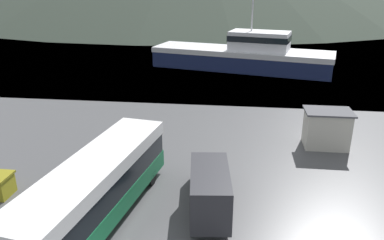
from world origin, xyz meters
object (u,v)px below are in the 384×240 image
at_px(delivery_van, 209,187).
at_px(fishing_boat, 244,55).
at_px(tour_bus, 97,188).
at_px(dock_kiosk, 327,129).

relative_size(delivery_van, fishing_boat, 0.26).
relative_size(tour_bus, delivery_van, 1.87).
bearing_deg(tour_bus, delivery_van, 26.46).
bearing_deg(delivery_van, fishing_boat, 80.27).
bearing_deg(delivery_van, dock_kiosk, 43.09).
bearing_deg(dock_kiosk, delivery_van, -130.74).
bearing_deg(dock_kiosk, tour_bus, -140.99).
xyz_separation_m(delivery_van, dock_kiosk, (7.68, 8.92, 0.03)).
distance_m(delivery_van, dock_kiosk, 11.77).
distance_m(delivery_van, fishing_boat, 33.38).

